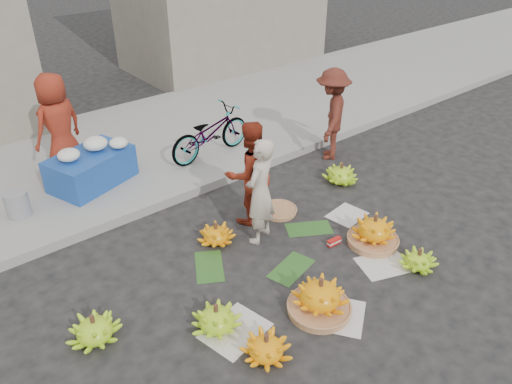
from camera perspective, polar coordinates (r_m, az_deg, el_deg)
ground at (r=6.69m, az=3.52°, el=-7.55°), size 80.00×80.00×0.00m
curb at (r=8.11m, az=-6.89°, el=0.47°), size 40.00×0.25×0.15m
sidewalk at (r=9.77m, az=-13.62°, el=5.25°), size 40.00×4.00×0.12m
newspaper_scatter at (r=6.26m, az=8.51°, el=-11.01°), size 3.20×1.80×0.00m
banana_leaves at (r=6.75m, az=1.75°, el=-7.04°), size 2.00×1.00×0.00m
banana_bunch_0 at (r=5.66m, az=-4.54°, el=-14.21°), size 0.67×0.67×0.35m
banana_bunch_1 at (r=5.38m, az=1.17°, el=-17.36°), size 0.54×0.54×0.32m
banana_bunch_2 at (r=5.83m, az=7.31°, el=-11.89°), size 0.79×0.79×0.49m
banana_bunch_3 at (r=6.77m, az=18.07°, el=-7.41°), size 0.47×0.47×0.29m
banana_bunch_4 at (r=7.00m, az=13.33°, el=-4.41°), size 0.79×0.79×0.47m
banana_bunch_5 at (r=8.39m, az=9.70°, el=2.03°), size 0.75×0.75×0.36m
banana_bunch_6 at (r=5.80m, az=-17.97°, el=-14.69°), size 0.57×0.57×0.34m
banana_bunch_7 at (r=6.90m, az=-4.60°, el=-4.82°), size 0.54×0.54×0.31m
basket_spare at (r=7.56m, az=2.62°, el=-2.16°), size 0.54×0.54×0.06m
incense_stack at (r=6.96m, az=8.92°, el=-5.63°), size 0.22×0.08×0.09m
vendor_cream at (r=6.61m, az=0.48°, el=0.04°), size 0.65×0.56×1.52m
vendor_red at (r=7.01m, az=-0.72°, el=2.13°), size 0.84×0.71×1.55m
man_striped at (r=8.97m, az=8.62°, el=8.75°), size 1.21×1.15×1.64m
flower_table at (r=8.38m, az=-18.31°, el=2.80°), size 1.45×1.16×0.73m
grey_bucket at (r=7.98m, az=-25.61°, el=-1.24°), size 0.34×0.34×0.38m
flower_vendor at (r=8.62m, az=-21.63°, el=7.05°), size 0.97×0.78×1.71m
bicycle at (r=8.83m, az=-5.28°, el=6.76°), size 0.73×1.71×0.88m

